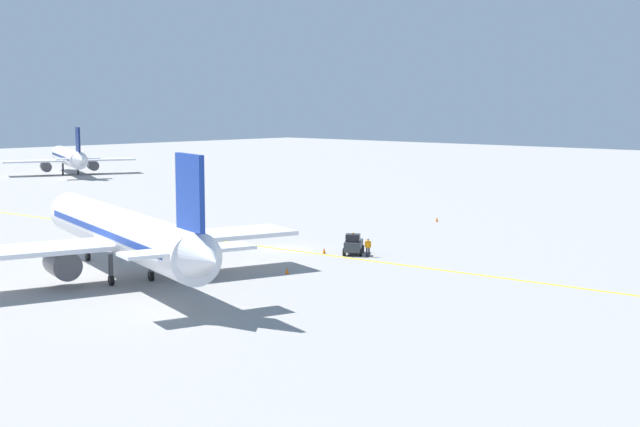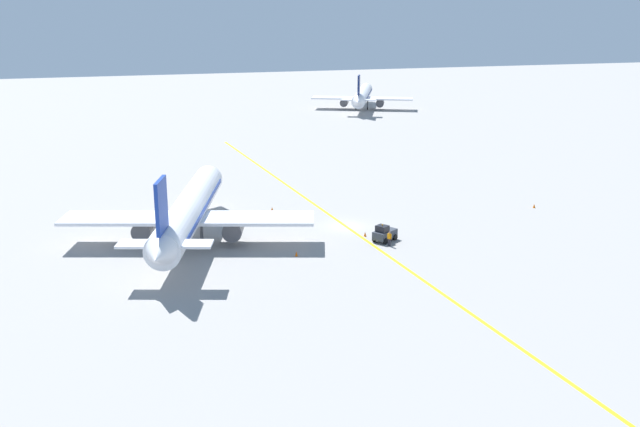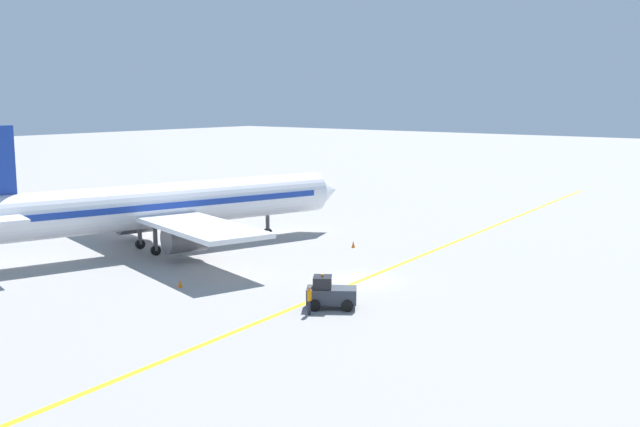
% 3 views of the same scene
% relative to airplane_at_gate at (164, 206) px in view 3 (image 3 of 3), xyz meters
% --- Properties ---
extents(ground_plane, '(400.00, 400.00, 0.00)m').
position_rel_airplane_at_gate_xyz_m(ground_plane, '(18.92, 1.30, -3.71)').
color(ground_plane, gray).
extents(apron_yellow_centreline, '(10.96, 119.57, 0.01)m').
position_rel_airplane_at_gate_xyz_m(apron_yellow_centreline, '(18.92, 1.30, -3.71)').
color(apron_yellow_centreline, yellow).
rests_on(apron_yellow_centreline, ground).
extents(airplane_at_gate, '(28.35, 34.92, 10.60)m').
position_rel_airplane_at_gate_xyz_m(airplane_at_gate, '(0.00, 0.00, 0.00)').
color(airplane_at_gate, white).
rests_on(airplane_at_gate, ground).
extents(baggage_tug_dark, '(3.32, 2.95, 2.11)m').
position_rel_airplane_at_gate_xyz_m(baggage_tug_dark, '(21.36, -5.37, -2.81)').
color(baggage_tug_dark, '#333842').
rests_on(baggage_tug_dark, ground).
extents(ground_crew_worker, '(0.37, 0.51, 1.68)m').
position_rel_airplane_at_gate_xyz_m(ground_crew_worker, '(21.24, -7.21, -2.80)').
color(ground_crew_worker, '#23232D').
rests_on(ground_crew_worker, ground).
extents(traffic_cone_near_nose, '(0.32, 0.32, 0.55)m').
position_rel_airplane_at_gate_xyz_m(traffic_cone_near_nose, '(19.84, -3.08, -3.43)').
color(traffic_cone_near_nose, orange).
rests_on(traffic_cone_near_nose, ground).
extents(traffic_cone_mid_apron, '(0.32, 0.32, 0.55)m').
position_rel_airplane_at_gate_xyz_m(traffic_cone_mid_apron, '(11.78, 10.49, -3.43)').
color(traffic_cone_mid_apron, orange).
rests_on(traffic_cone_mid_apron, ground).
extents(traffic_cone_by_wingtip, '(0.32, 0.32, 0.55)m').
position_rel_airplane_at_gate_xyz_m(traffic_cone_by_wingtip, '(10.46, -7.64, -3.43)').
color(traffic_cone_by_wingtip, orange).
rests_on(traffic_cone_by_wingtip, ground).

